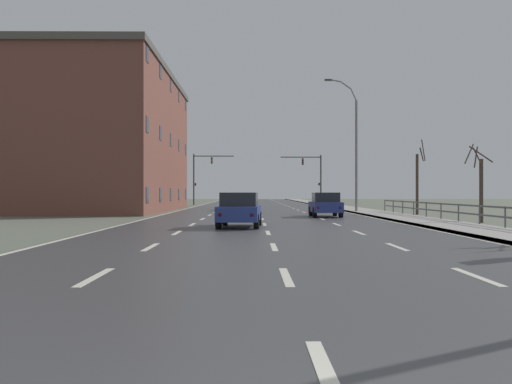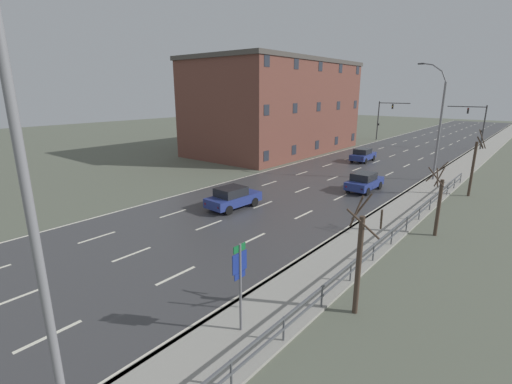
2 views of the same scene
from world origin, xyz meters
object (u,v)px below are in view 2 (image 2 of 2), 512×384
(car_far_left, at_px, (233,197))
(car_near_left, at_px, (364,181))
(traffic_signal_left, at_px, (384,115))
(brick_building, at_px, (276,107))
(street_lamp_midground, at_px, (438,125))
(highway_sign, at_px, (240,277))
(car_far_right, at_px, (363,155))
(street_lamp_foreground, at_px, (27,209))
(traffic_signal_right, at_px, (477,121))

(car_far_left, height_order, car_near_left, same)
(traffic_signal_left, bearing_deg, car_far_left, -82.38)
(brick_building, bearing_deg, car_far_left, -60.30)
(street_lamp_midground, relative_size, traffic_signal_left, 1.64)
(highway_sign, height_order, brick_building, brick_building)
(car_far_right, relative_size, car_near_left, 1.01)
(street_lamp_foreground, relative_size, street_lamp_midground, 1.11)
(highway_sign, bearing_deg, car_far_right, 106.58)
(traffic_signal_right, bearing_deg, car_far_left, -101.02)
(traffic_signal_left, xyz_separation_m, car_near_left, (11.11, -33.35, -3.40))
(car_far_right, height_order, brick_building, brick_building)
(street_lamp_midground, distance_m, traffic_signal_right, 23.95)
(traffic_signal_left, bearing_deg, highway_sign, -74.00)
(car_near_left, relative_size, brick_building, 0.17)
(traffic_signal_left, relative_size, car_near_left, 1.56)
(traffic_signal_right, xyz_separation_m, car_far_right, (-8.37, -19.16, -3.25))
(car_far_left, xyz_separation_m, car_near_left, (5.26, 10.35, 0.00))
(street_lamp_midground, bearing_deg, car_far_left, -115.50)
(highway_sign, relative_size, car_far_left, 0.79)
(street_lamp_midground, distance_m, car_near_left, 9.41)
(car_far_right, height_order, car_near_left, same)
(car_far_left, bearing_deg, highway_sign, -42.91)
(traffic_signal_left, bearing_deg, street_lamp_foreground, -76.29)
(traffic_signal_right, xyz_separation_m, car_far_left, (-8.17, -41.93, -3.25))
(street_lamp_foreground, relative_size, car_near_left, 2.83)
(street_lamp_foreground, relative_size, traffic_signal_left, 1.81)
(traffic_signal_right, bearing_deg, traffic_signal_left, 172.82)
(street_lamp_midground, xyz_separation_m, car_far_right, (-8.79, 4.76, -4.33))
(traffic_signal_right, distance_m, traffic_signal_left, 14.12)
(street_lamp_midground, bearing_deg, traffic_signal_right, 91.02)
(street_lamp_foreground, xyz_separation_m, traffic_signal_left, (-14.43, 59.17, -1.46))
(highway_sign, bearing_deg, brick_building, 124.51)
(traffic_signal_left, height_order, brick_building, brick_building)
(street_lamp_foreground, distance_m, brick_building, 44.15)
(car_far_left, bearing_deg, street_lamp_midground, 67.87)
(car_far_right, distance_m, car_near_left, 13.57)
(car_near_left, bearing_deg, street_lamp_midground, 66.99)
(highway_sign, xyz_separation_m, brick_building, (-22.66, 32.97, 3.91))
(car_far_left, bearing_deg, traffic_signal_right, 82.34)
(street_lamp_foreground, relative_size, brick_building, 0.48)
(highway_sign, bearing_deg, street_lamp_midground, 91.97)
(car_far_right, relative_size, car_far_left, 0.99)
(traffic_signal_right, relative_size, car_far_right, 1.48)
(highway_sign, distance_m, car_far_right, 34.21)
(street_lamp_midground, bearing_deg, street_lamp_foreground, -90.01)
(car_far_right, distance_m, car_far_left, 22.78)
(traffic_signal_left, bearing_deg, brick_building, -109.33)
(car_far_right, relative_size, brick_building, 0.17)
(highway_sign, bearing_deg, car_near_left, 101.91)
(traffic_signal_right, xyz_separation_m, car_near_left, (-2.90, -31.58, -3.25))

